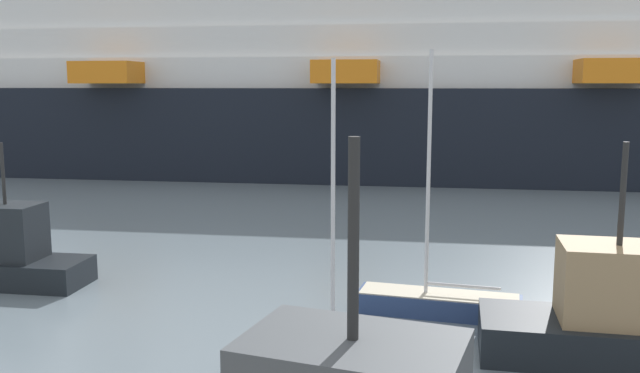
{
  "coord_description": "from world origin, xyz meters",
  "views": [
    {
      "loc": [
        3.1,
        -9.65,
        7.45
      ],
      "look_at": [
        0.0,
        17.16,
        3.37
      ],
      "focal_mm": 37.96,
      "sensor_mm": 36.0,
      "label": 1
    }
  ],
  "objects_px": {
    "fishing_boat_2": "(624,321)",
    "cruise_ship": "(356,95)",
    "sailboat_2": "(319,364)",
    "fishing_boat_3": "(4,256)",
    "sailboat_3": "(438,301)"
  },
  "relations": [
    {
      "from": "sailboat_2",
      "to": "sailboat_3",
      "type": "height_order",
      "value": "sailboat_3"
    },
    {
      "from": "sailboat_2",
      "to": "fishing_boat_2",
      "type": "height_order",
      "value": "sailboat_2"
    },
    {
      "from": "sailboat_3",
      "to": "cruise_ship",
      "type": "distance_m",
      "value": 38.0
    },
    {
      "from": "sailboat_3",
      "to": "fishing_boat_3",
      "type": "distance_m",
      "value": 16.14
    },
    {
      "from": "sailboat_3",
      "to": "fishing_boat_3",
      "type": "relative_size",
      "value": 1.29
    },
    {
      "from": "sailboat_2",
      "to": "cruise_ship",
      "type": "distance_m",
      "value": 42.99
    },
    {
      "from": "sailboat_2",
      "to": "fishing_boat_3",
      "type": "relative_size",
      "value": 1.22
    },
    {
      "from": "sailboat_2",
      "to": "fishing_boat_2",
      "type": "distance_m",
      "value": 8.36
    },
    {
      "from": "sailboat_3",
      "to": "fishing_boat_2",
      "type": "height_order",
      "value": "sailboat_3"
    },
    {
      "from": "fishing_boat_2",
      "to": "fishing_boat_3",
      "type": "bearing_deg",
      "value": -8.13
    },
    {
      "from": "sailboat_3",
      "to": "cruise_ship",
      "type": "bearing_deg",
      "value": -72.88
    },
    {
      "from": "fishing_boat_2",
      "to": "cruise_ship",
      "type": "height_order",
      "value": "cruise_ship"
    },
    {
      "from": "fishing_boat_3",
      "to": "sailboat_3",
      "type": "bearing_deg",
      "value": -3.12
    },
    {
      "from": "fishing_boat_2",
      "to": "fishing_boat_3",
      "type": "relative_size",
      "value": 1.22
    },
    {
      "from": "sailboat_3",
      "to": "cruise_ship",
      "type": "xyz_separation_m",
      "value": [
        -5.05,
        37.16,
        6.11
      ]
    }
  ]
}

